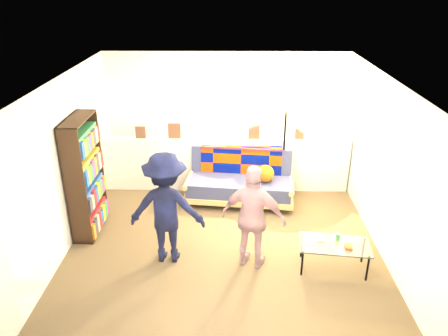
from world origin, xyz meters
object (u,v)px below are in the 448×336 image
object	(u,v)px
bookshelf	(85,180)
floor_lamp	(285,133)
person_left	(166,208)
person_right	(253,218)
futon_sofa	(241,180)
coffee_table	(335,245)

from	to	relation	value
bookshelf	floor_lamp	bearing A→B (deg)	21.35
floor_lamp	person_left	bearing A→B (deg)	-132.22
person_left	person_right	world-z (taller)	person_left
futon_sofa	coffee_table	size ratio (longest dim) A/B	1.97
futon_sofa	coffee_table	distance (m)	2.31
person_left	person_right	bearing A→B (deg)	176.44
futon_sofa	floor_lamp	xyz separation A→B (m)	(0.74, 0.20, 0.81)
coffee_table	floor_lamp	world-z (taller)	floor_lamp
bookshelf	person_right	size ratio (longest dim) A/B	1.23
futon_sofa	person_left	world-z (taller)	person_left
bookshelf	coffee_table	size ratio (longest dim) A/B	1.84
person_right	floor_lamp	bearing A→B (deg)	-88.51
bookshelf	floor_lamp	size ratio (longest dim) A/B	1.09
person_right	bookshelf	bearing A→B (deg)	-1.57
floor_lamp	person_left	world-z (taller)	floor_lamp
bookshelf	futon_sofa	bearing A→B (deg)	23.15
floor_lamp	person_right	xyz separation A→B (m)	(-0.62, -2.09, -0.44)
futon_sofa	person_right	bearing A→B (deg)	-86.09
futon_sofa	person_left	bearing A→B (deg)	-120.51
person_left	person_right	size ratio (longest dim) A/B	1.08
bookshelf	person_left	bearing A→B (deg)	-29.56
coffee_table	person_left	distance (m)	2.31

